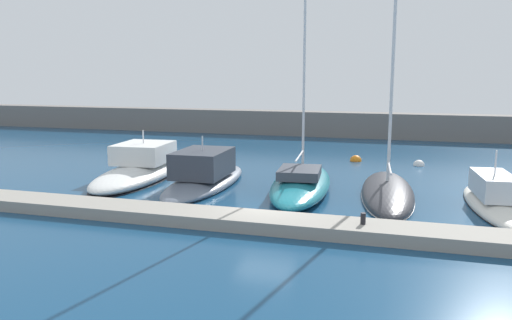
% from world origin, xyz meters
% --- Properties ---
extents(ground_plane, '(120.00, 120.00, 0.00)m').
position_xyz_m(ground_plane, '(0.00, 0.00, 0.00)').
color(ground_plane, navy).
extents(dock_pier, '(27.20, 1.95, 0.51)m').
position_xyz_m(dock_pier, '(0.00, -1.62, 0.26)').
color(dock_pier, gray).
rests_on(dock_pier, ground_plane).
extents(breakwater_seawall, '(108.00, 2.25, 2.42)m').
position_xyz_m(breakwater_seawall, '(0.00, 29.60, 1.21)').
color(breakwater_seawall, slate).
rests_on(breakwater_seawall, ground_plane).
extents(motorboat_white_nearest, '(4.09, 10.22, 3.11)m').
position_xyz_m(motorboat_white_nearest, '(-9.39, 5.85, 0.56)').
color(motorboat_white_nearest, white).
rests_on(motorboat_white_nearest, ground_plane).
extents(motorboat_slate_second, '(3.23, 9.99, 3.10)m').
position_xyz_m(motorboat_slate_second, '(-4.90, 5.11, 0.61)').
color(motorboat_slate_second, slate).
rests_on(motorboat_slate_second, ground_plane).
extents(sailboat_teal_third, '(3.96, 10.66, 18.78)m').
position_xyz_m(sailboat_teal_third, '(0.53, 5.27, 0.50)').
color(sailboat_teal_third, '#19707F').
rests_on(sailboat_teal_third, ground_plane).
extents(sailboat_charcoal_fourth, '(3.36, 10.34, 21.81)m').
position_xyz_m(sailboat_charcoal_fourth, '(4.97, 5.63, 0.31)').
color(sailboat_charcoal_fourth, '#2D2D33').
rests_on(sailboat_charcoal_fourth, ground_plane).
extents(motorboat_ivory_fifth, '(2.82, 8.48, 3.04)m').
position_xyz_m(motorboat_ivory_fifth, '(9.77, 4.40, 0.39)').
color(motorboat_ivory_fifth, silver).
rests_on(motorboat_ivory_fifth, ground_plane).
extents(mooring_buoy_orange, '(0.83, 0.83, 0.83)m').
position_xyz_m(mooring_buoy_orange, '(2.39, 15.70, 0.00)').
color(mooring_buoy_orange, orange).
rests_on(mooring_buoy_orange, ground_plane).
extents(mooring_buoy_white, '(0.77, 0.77, 0.77)m').
position_xyz_m(mooring_buoy_white, '(6.69, 15.08, 0.00)').
color(mooring_buoy_white, white).
rests_on(mooring_buoy_white, ground_plane).
extents(dock_bollard, '(0.20, 0.20, 0.44)m').
position_xyz_m(dock_bollard, '(4.32, -1.62, 0.73)').
color(dock_bollard, black).
rests_on(dock_bollard, dock_pier).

